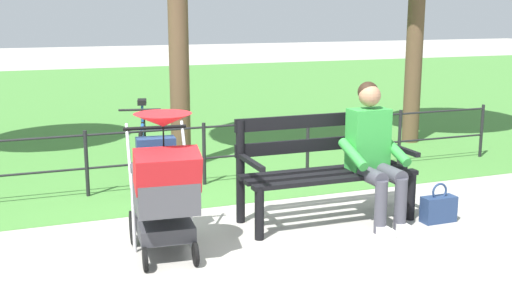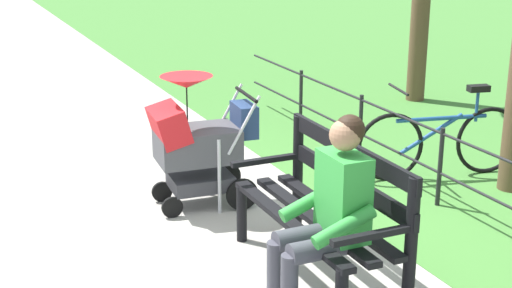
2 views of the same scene
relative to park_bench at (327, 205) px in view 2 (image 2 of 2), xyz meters
name	(u,v)px [view 2 (image 2 of 2)]	position (x,y,z in m)	size (l,w,h in m)	color
ground_plane	(268,239)	(0.70, 0.12, -0.53)	(60.00, 60.00, 0.00)	#ADA89E
park_bench	(327,205)	(0.00, 0.00, 0.00)	(1.60, 0.61, 0.96)	black
person_on_bench	(328,209)	(-0.39, 0.22, 0.15)	(0.53, 0.74, 1.28)	#42424C
stroller	(197,140)	(1.57, 0.36, 0.07)	(0.57, 0.92, 1.15)	black
park_fence	(462,169)	(0.42, -1.52, -0.11)	(7.61, 0.04, 0.70)	black
bicycle	(441,140)	(1.29, -1.98, -0.16)	(0.51, 1.63, 0.89)	black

